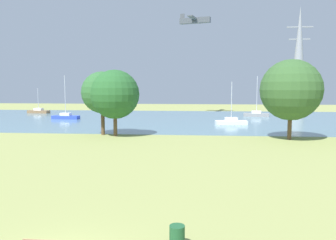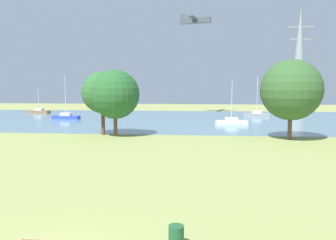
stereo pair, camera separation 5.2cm
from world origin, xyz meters
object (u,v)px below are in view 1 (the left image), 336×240
object	(u,v)px
tree_east_far	(102,93)
sailboat_brown	(39,111)
litter_bin	(177,236)
tree_west_far	(115,94)
sailboat_blue	(66,116)
light_aircraft	(195,20)
tree_east_near	(291,90)
electricity_pylon	(299,58)
sailboat_gray	(256,114)
sailboat_white	(231,122)

from	to	relation	value
tree_east_far	sailboat_brown	bearing A→B (deg)	127.18
litter_bin	tree_west_far	world-z (taller)	tree_west_far
sailboat_blue	light_aircraft	bearing A→B (deg)	30.22
tree_east_far	sailboat_blue	bearing A→B (deg)	123.48
litter_bin	sailboat_brown	xyz separation A→B (m)	(-34.27, 58.53, 0.05)
tree_east_near	litter_bin	bearing A→B (deg)	-112.42
electricity_pylon	sailboat_gray	bearing A→B (deg)	-122.30
tree_east_far	electricity_pylon	distance (m)	61.40
electricity_pylon	sailboat_blue	bearing A→B (deg)	-148.10
sailboat_blue	tree_east_far	xyz separation A→B (m)	(12.24, -18.51, 4.61)
tree_west_far	tree_east_near	distance (m)	19.64
tree_west_far	light_aircraft	bearing A→B (deg)	75.12
tree_east_far	tree_east_near	bearing A→B (deg)	-4.62
tree_west_far	tree_east_far	bearing A→B (deg)	150.41
sailboat_brown	tree_east_near	world-z (taller)	tree_east_near
sailboat_white	tree_east_far	world-z (taller)	tree_east_far
sailboat_blue	sailboat_gray	bearing A→B (deg)	13.70
sailboat_blue	sailboat_white	xyz separation A→B (m)	(28.67, -6.15, -0.02)
sailboat_blue	tree_east_near	bearing A→B (deg)	-31.03
sailboat_gray	sailboat_brown	xyz separation A→B (m)	(-46.18, 3.99, -0.03)
litter_bin	tree_east_near	world-z (taller)	tree_east_near
tree_east_far	electricity_pylon	bearing A→B (deg)	53.26
sailboat_brown	tree_west_far	bearing A→B (deg)	-51.69
tree_east_far	electricity_pylon	world-z (taller)	electricity_pylon
tree_east_near	electricity_pylon	size ratio (longest dim) A/B	0.34
tree_west_far	sailboat_gray	bearing A→B (deg)	53.31
sailboat_gray	tree_west_far	size ratio (longest dim) A/B	1.01
sailboat_blue	tree_east_far	size ratio (longest dim) A/B	1.02
sailboat_blue	sailboat_white	bearing A→B (deg)	-12.11
tree_east_far	electricity_pylon	size ratio (longest dim) A/B	0.29
tree_east_far	tree_west_far	xyz separation A→B (m)	(1.78, -1.01, -0.20)
sailboat_brown	electricity_pylon	bearing A→B (deg)	16.53
sailboat_gray	tree_west_far	distance (m)	35.23
sailboat_blue	light_aircraft	size ratio (longest dim) A/B	0.92
tree_east_near	light_aircraft	distance (m)	37.89
sailboat_blue	light_aircraft	xyz separation A→B (m)	(22.72, 13.23, 18.95)
sailboat_white	tree_east_near	bearing A→B (deg)	-70.58
tree_east_far	sailboat_white	bearing A→B (deg)	36.94
light_aircraft	sailboat_white	bearing A→B (deg)	-72.94
tree_east_far	light_aircraft	distance (m)	36.38
tree_east_near	sailboat_blue	bearing A→B (deg)	148.97
sailboat_white	sailboat_gray	xyz separation A→B (m)	(6.23, 14.66, 0.02)
sailboat_gray	tree_east_near	world-z (taller)	tree_east_near
sailboat_white	light_aircraft	distance (m)	27.76
sailboat_blue	sailboat_white	world-z (taller)	sailboat_blue
tree_east_far	sailboat_gray	bearing A→B (deg)	50.01
sailboat_white	sailboat_brown	distance (m)	44.09
sailboat_gray	light_aircraft	bearing A→B (deg)	158.80
sailboat_brown	light_aircraft	xyz separation A→B (m)	(34.00, 0.73, 18.98)
sailboat_blue	sailboat_brown	world-z (taller)	sailboat_blue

